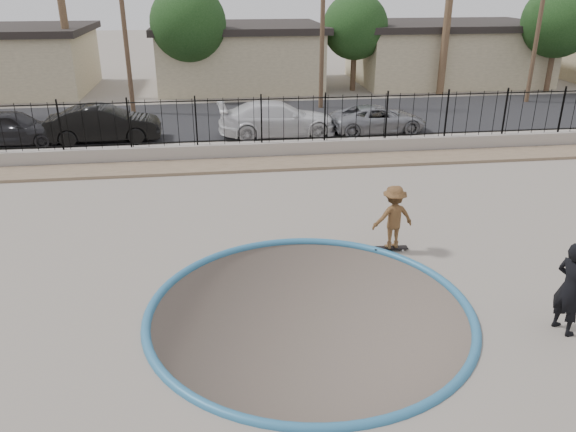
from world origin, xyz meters
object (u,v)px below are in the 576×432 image
Objects in this scene: skateboard at (391,248)px; car_d at (378,119)px; skater at (393,221)px; car_c at (278,119)px; videographer at (571,288)px; car_b at (104,124)px; car_a at (12,128)px.

car_d is at bearing 79.34° from skateboard.
skater is 11.91m from car_c.
videographer reaches higher than car_b.
videographer is 19.48m from car_b.
skater is at bearing 160.94° from car_d.
car_b is (-9.09, 11.80, 0.75)m from skateboard.
car_d reaches higher than skateboard.
car_c reaches higher than car_a.
car_a is 11.25m from car_c.
videographer is at bearing 112.72° from skater.
car_c is (-1.61, 11.80, 0.73)m from skateboard.
skater is 4.61m from videographer.
car_d is at bearing -92.52° from car_b.
car_b reaches higher than car_d.
skateboard is at bearing -144.90° from car_b.
car_b is 1.08× the size of car_d.
skateboard is at bearing 37.24° from skater.
skateboard is at bearing -129.90° from car_a.
car_c is at bearing 85.22° from car_d.
car_d is (0.67, 15.77, -0.33)m from videographer.
skateboard is 17.47m from car_a.
skater is at bearing 15.23° from videographer.
videographer is at bearing 172.80° from car_d.
car_b is at bearing 85.22° from car_d.
car_a is (-12.86, 11.80, 0.71)m from skateboard.
skater is 0.78m from skateboard.
skateboard is 0.17× the size of car_c.
skater reaches higher than car_b.
car_b is at bearing -87.36° from car_a.
videographer is 16.26m from car_c.
skater is at bearing -129.90° from car_a.
videographer is 15.79m from car_d.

